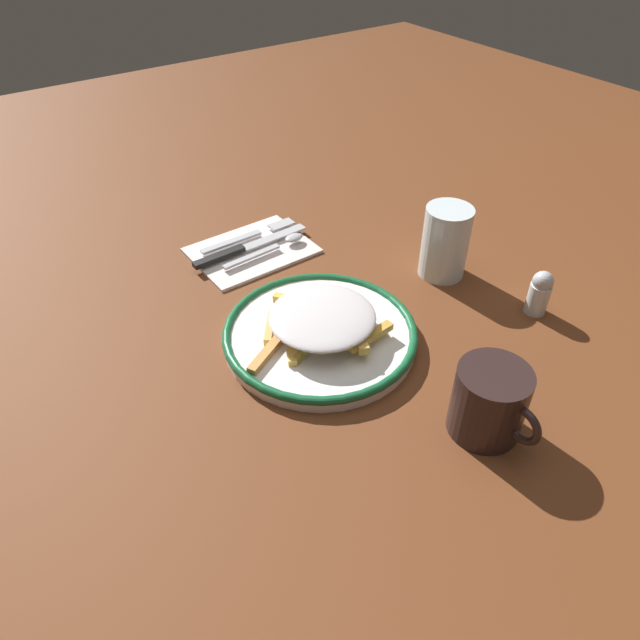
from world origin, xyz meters
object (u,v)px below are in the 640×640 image
fries_heap (320,319)px  salt_shaker (540,292)px  knife (241,249)px  water_glass (445,242)px  napkin (252,249)px  spoon (278,245)px  fork (249,236)px  coffee_mug (490,402)px  plate (320,334)px

fries_heap → salt_shaker: (0.12, 0.29, -0.01)m
knife → water_glass: water_glass is taller
knife → salt_shaker: 0.46m
napkin → spoon: spoon is taller
fries_heap → knife: (-0.25, 0.02, -0.03)m
salt_shaker → spoon: bearing=-147.4°
fries_heap → water_glass: bearing=95.8°
fork → water_glass: bearing=38.7°
fries_heap → coffee_mug: 0.24m
knife → water_glass: 0.33m
napkin → coffee_mug: size_ratio=1.71×
water_glass → spoon: bearing=-137.9°
salt_shaker → knife: bearing=-143.5°
fork → knife: knife is taller
water_glass → coffee_mug: water_glass is taller
plate → salt_shaker: bearing=66.7°
napkin → coffee_mug: (0.48, 0.03, 0.04)m
fork → spoon: 0.06m
fork → salt_shaker: salt_shaker is taller
fork → water_glass: water_glass is taller
spoon → coffee_mug: 0.46m
spoon → coffee_mug: size_ratio=1.37×
salt_shaker → coffee_mug: bearing=-64.3°
napkin → coffee_mug: bearing=3.9°
napkin → fork: size_ratio=1.08×
fries_heap → salt_shaker: bearing=67.1°
fries_heap → water_glass: water_glass is taller
napkin → spoon: 0.04m
plate → napkin: size_ratio=1.39×
knife → coffee_mug: size_ratio=1.89×
fork → plate: bearing=-9.7°
knife → spoon: (0.03, 0.05, 0.00)m
plate → knife: plate is taller
fries_heap → fork: fries_heap is taller
plate → water_glass: bearing=95.4°
fries_heap → spoon: size_ratio=1.28×
plate → salt_shaker: size_ratio=3.84×
fries_heap → knife: size_ratio=0.93×
water_glass → salt_shaker: (0.15, 0.04, -0.02)m
salt_shaker → napkin: bearing=-145.5°
plate → fork: bearing=170.3°
plate → fries_heap: fries_heap is taller
fork → spoon: bearing=22.7°
spoon → water_glass: bearing=42.1°
fries_heap → fork: 0.28m
fries_heap → knife: fries_heap is taller
fries_heap → napkin: size_ratio=1.03×
fork → spoon: spoon is taller
spoon → salt_shaker: salt_shaker is taller
fries_heap → salt_shaker: 0.32m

